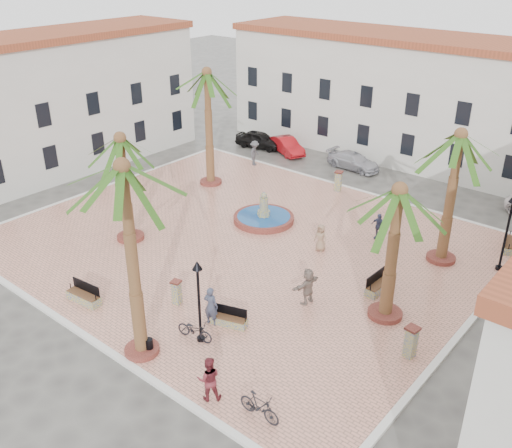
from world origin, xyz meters
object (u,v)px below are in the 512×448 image
at_px(palm_e, 398,208).
at_px(pedestrian_fountain_b, 378,226).
at_px(bench_se, 229,320).
at_px(car_silver, 353,161).
at_px(cyclist_b, 209,379).
at_px(bicycle_b, 259,407).
at_px(palm_nw, 207,85).
at_px(car_black, 259,140).
at_px(bench_s, 84,297).
at_px(pedestrian_north, 255,153).
at_px(palm_ne, 458,150).
at_px(bench_ne, 508,244).
at_px(cyclist_a, 211,306).
at_px(car_red, 287,146).
at_px(pedestrian_east, 308,286).
at_px(bicycle_a, 195,330).
at_px(fountain, 264,217).
at_px(bollard_se, 177,292).
at_px(bench_e, 379,286).
at_px(lamppost_e, 509,219).
at_px(palm_s, 124,188).
at_px(pedestrian_fountain_a, 321,238).
at_px(palm_sw, 121,152).
at_px(bollard_e, 411,341).
at_px(lamppost_s, 198,288).
at_px(litter_bin, 149,346).

height_order(palm_e, pedestrian_fountain_b, palm_e).
relative_size(bench_se, car_silver, 0.40).
relative_size(cyclist_b, bicycle_b, 1.05).
distance_m(palm_nw, car_black, 11.17).
height_order(bench_s, pedestrian_north, pedestrian_north).
distance_m(palm_ne, pedestrian_north, 18.71).
relative_size(bench_ne, cyclist_a, 1.00).
relative_size(pedestrian_north, car_red, 0.48).
distance_m(bench_ne, pedestrian_north, 19.69).
relative_size(palm_ne, pedestrian_east, 4.03).
bearing_deg(palm_e, bicycle_a, -128.90).
relative_size(fountain, bicycle_a, 2.12).
bearing_deg(pedestrian_east, bollard_se, -43.04).
bearing_deg(pedestrian_fountain_b, bicycle_b, -70.35).
height_order(bench_e, pedestrian_fountain_b, pedestrian_fountain_b).
distance_m(lamppost_e, car_silver, 16.48).
relative_size(palm_ne, car_silver, 1.73).
distance_m(palm_s, bench_ne, 22.18).
relative_size(bicycle_a, pedestrian_north, 0.92).
bearing_deg(bicycle_b, palm_ne, -1.96).
bearing_deg(cyclist_a, car_silver, -89.74).
relative_size(cyclist_b, pedestrian_fountain_a, 1.18).
distance_m(palm_sw, palm_s, 10.79).
relative_size(bench_ne, bollard_e, 1.30).
distance_m(bollard_e, cyclist_a, 8.67).
distance_m(fountain, bicycle_a, 12.11).
bearing_deg(bench_se, pedestrian_north, 108.32).
xyz_separation_m(bicycle_b, car_silver, (-10.93, 24.61, -0.06)).
bearing_deg(bench_se, bench_ne, 46.31).
xyz_separation_m(fountain, bollard_se, (2.50, -9.61, 0.38)).
distance_m(lamppost_e, pedestrian_fountain_b, 7.04).
height_order(fountain, bicycle_a, fountain).
relative_size(lamppost_s, car_black, 0.96).
bearing_deg(pedestrian_fountain_a, palm_sw, -148.49).
height_order(bollard_se, car_black, car_black).
bearing_deg(palm_nw, cyclist_b, -46.27).
bearing_deg(fountain, litter_bin, -71.60).
xyz_separation_m(bench_s, lamppost_e, (14.20, 15.78, 2.63)).
bearing_deg(car_silver, bench_ne, -109.32).
relative_size(palm_e, cyclist_b, 3.57).
xyz_separation_m(cyclist_b, pedestrian_east, (-0.87, 7.60, -0.01)).
bearing_deg(bicycle_a, bollard_e, -67.94).
bearing_deg(palm_sw, lamppost_s, -22.82).
xyz_separation_m(bench_ne, car_black, (-22.30, 5.10, 0.28)).
distance_m(fountain, litter_bin, 13.55).
xyz_separation_m(bench_s, bench_e, (10.35, 9.89, 0.00)).
xyz_separation_m(pedestrian_north, car_red, (0.00, 4.12, -0.45)).
bearing_deg(pedestrian_fountain_b, bench_e, -54.02).
height_order(palm_sw, cyclist_a, palm_sw).
bearing_deg(palm_nw, pedestrian_fountain_b, 0.03).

